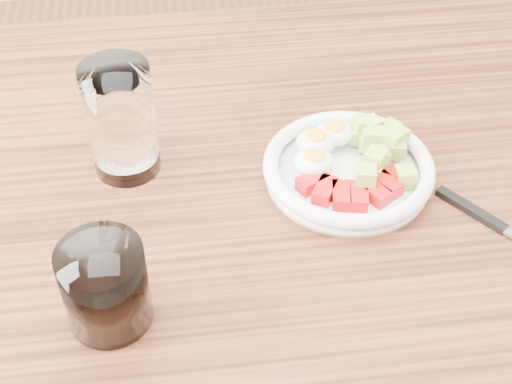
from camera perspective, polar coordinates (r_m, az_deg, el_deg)
dining_table at (r=0.84m, az=0.77°, el=-6.91°), size 1.50×0.90×0.77m
bowl at (r=0.80m, az=7.44°, el=2.14°), size 0.19×0.19×0.05m
fork at (r=0.79m, az=18.22°, el=-2.22°), size 0.12×0.15×0.01m
water_glass at (r=0.79m, az=-10.74°, el=5.67°), size 0.08×0.08×0.13m
coffee_glass at (r=0.66m, az=-11.95°, el=-7.42°), size 0.08×0.08×0.09m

